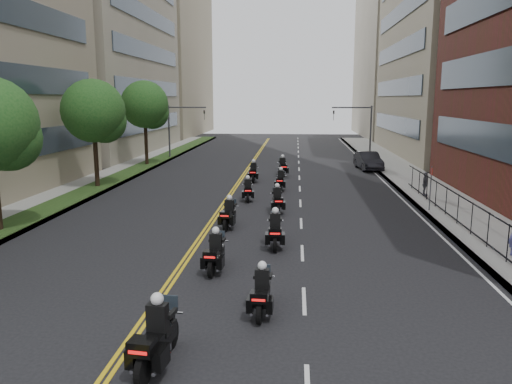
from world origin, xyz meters
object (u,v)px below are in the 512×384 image
at_px(motorcycle_1, 262,294).
at_px(motorcycle_2, 215,254).
at_px(motorcycle_7, 281,181).
at_px(motorcycle_3, 275,232).
at_px(parked_sedan, 368,161).
at_px(motorcycle_0, 156,339).
at_px(motorcycle_5, 277,201).
at_px(motorcycle_4, 229,215).
at_px(pedestrian_c, 425,184).
at_px(motorcycle_9, 283,168).
at_px(motorcycle_8, 253,173).
at_px(motorcycle_6, 248,191).

bearing_deg(motorcycle_1, motorcycle_2, 120.74).
distance_m(motorcycle_1, motorcycle_7, 20.42).
height_order(motorcycle_3, parked_sedan, motorcycle_3).
xyz_separation_m(motorcycle_0, motorcycle_1, (2.30, 3.22, -0.09)).
height_order(motorcycle_2, parked_sedan, motorcycle_2).
distance_m(motorcycle_3, motorcycle_5, 6.68).
height_order(motorcycle_4, motorcycle_7, motorcycle_4).
xyz_separation_m(motorcycle_2, pedestrian_c, (11.26, 14.77, 0.25)).
bearing_deg(motorcycle_2, motorcycle_4, 96.24).
distance_m(motorcycle_9, pedestrian_c, 12.69).
distance_m(motorcycle_2, motorcycle_8, 20.24).
distance_m(motorcycle_1, motorcycle_8, 23.94).
bearing_deg(motorcycle_1, parked_sedan, 78.53).
distance_m(motorcycle_5, motorcycle_8, 10.59).
bearing_deg(pedestrian_c, motorcycle_7, 99.70).
bearing_deg(motorcycle_1, pedestrian_c, 65.16).
relative_size(motorcycle_0, motorcycle_7, 1.13).
bearing_deg(motorcycle_5, motorcycle_0, -104.52).
distance_m(motorcycle_0, motorcycle_2, 6.82).
bearing_deg(motorcycle_8, motorcycle_4, -91.63).
bearing_deg(motorcycle_6, motorcycle_5, -64.24).
height_order(motorcycle_2, motorcycle_5, motorcycle_2).
xyz_separation_m(motorcycle_3, motorcycle_6, (-2.13, 9.82, -0.06)).
relative_size(motorcycle_1, motorcycle_4, 0.97).
xyz_separation_m(motorcycle_2, motorcycle_8, (-0.29, 20.23, 0.02)).
distance_m(motorcycle_4, motorcycle_9, 17.17).
bearing_deg(motorcycle_3, motorcycle_6, 100.19).
bearing_deg(motorcycle_9, motorcycle_3, -96.86).
bearing_deg(motorcycle_6, motorcycle_3, -84.08).
distance_m(motorcycle_0, motorcycle_9, 30.20).
xyz_separation_m(motorcycle_1, motorcycle_3, (0.12, 6.80, 0.06)).
height_order(motorcycle_1, motorcycle_2, motorcycle_2).
distance_m(motorcycle_3, motorcycle_4, 3.92).
bearing_deg(pedestrian_c, motorcycle_1, 175.32).
bearing_deg(motorcycle_6, parked_sedan, 50.77).
bearing_deg(motorcycle_4, motorcycle_9, 88.28).
bearing_deg(motorcycle_0, parked_sedan, 80.88).
relative_size(motorcycle_4, motorcycle_5, 1.00).
distance_m(motorcycle_2, motorcycle_5, 10.07).
bearing_deg(parked_sedan, motorcycle_8, -148.95).
bearing_deg(motorcycle_2, pedestrian_c, 55.89).
bearing_deg(motorcycle_9, motorcycle_1, -97.26).
height_order(motorcycle_0, motorcycle_4, motorcycle_0).
bearing_deg(motorcycle_4, parked_sedan, 71.08).
relative_size(motorcycle_5, motorcycle_8, 0.96).
distance_m(motorcycle_5, pedestrian_c, 10.53).
distance_m(motorcycle_0, motorcycle_4, 13.10).
bearing_deg(motorcycle_8, motorcycle_3, -83.50).
bearing_deg(motorcycle_0, motorcycle_3, 83.17).
distance_m(motorcycle_4, motorcycle_7, 10.78).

